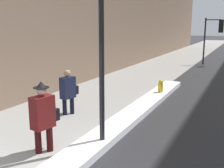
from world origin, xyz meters
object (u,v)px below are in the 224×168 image
object	(u,v)px
pedestrian_with_shoulder_bag	(43,114)
traffic_light_near	(215,31)
lamp_post	(101,15)
pedestrian_nearside	(68,90)
fire_hydrant	(160,88)

from	to	relation	value
pedestrian_with_shoulder_bag	traffic_light_near	bearing A→B (deg)	-174.67
lamp_post	pedestrian_with_shoulder_bag	xyz separation A→B (m)	(-1.05, -0.81, -2.16)
traffic_light_near	pedestrian_nearside	bearing A→B (deg)	-94.08
lamp_post	pedestrian_with_shoulder_bag	distance (m)	2.54
lamp_post	pedestrian_nearside	world-z (taller)	lamp_post
traffic_light_near	fire_hydrant	bearing A→B (deg)	-87.21
traffic_light_near	pedestrian_nearside	world-z (taller)	traffic_light_near
pedestrian_with_shoulder_bag	fire_hydrant	bearing A→B (deg)	-177.43
traffic_light_near	fire_hydrant	world-z (taller)	traffic_light_near
pedestrian_nearside	fire_hydrant	distance (m)	4.11
traffic_light_near	pedestrian_with_shoulder_bag	world-z (taller)	traffic_light_near
traffic_light_near	fire_hydrant	size ratio (longest dim) A/B	4.84
pedestrian_nearside	fire_hydrant	xyz separation A→B (m)	(2.05, 3.54, -0.47)
traffic_light_near	pedestrian_with_shoulder_bag	bearing A→B (deg)	-88.79
pedestrian_nearside	pedestrian_with_shoulder_bag	bearing A→B (deg)	34.35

